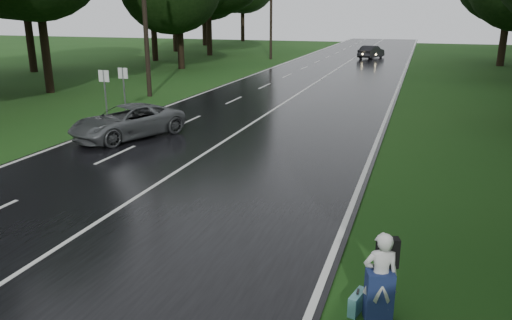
{
  "coord_description": "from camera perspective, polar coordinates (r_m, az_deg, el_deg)",
  "views": [
    {
      "loc": [
        7.26,
        -6.72,
        5.03
      ],
      "look_at": [
        3.14,
        5.64,
        1.1
      ],
      "focal_mm": 34.73,
      "sensor_mm": 36.0,
      "label": 1
    }
  ],
  "objects": [
    {
      "name": "utility_pole_far",
      "position": [
        54.91,
        1.7,
        11.54
      ],
      "size": [
        1.8,
        0.28,
        10.36
      ],
      "primitive_type": null,
      "color": "black",
      "rests_on": "ground"
    },
    {
      "name": "tree_right_f",
      "position": [
        53.37,
        26.26,
        9.7
      ],
      "size": [
        9.7,
        9.7,
        15.16
      ],
      "primitive_type": null,
      "color": "black",
      "rests_on": "ground"
    },
    {
      "name": "hitchhiker",
      "position": [
        8.71,
        14.14,
        -13.24
      ],
      "size": [
        0.68,
        0.65,
        1.61
      ],
      "color": "silver",
      "rests_on": "ground"
    },
    {
      "name": "suitcase",
      "position": [
        9.11,
        11.58,
        -15.76
      ],
      "size": [
        0.27,
        0.53,
        0.36
      ],
      "primitive_type": "cube",
      "rotation": [
        0.0,
        0.0,
        6.02
      ],
      "color": "teal",
      "rests_on": "ground"
    },
    {
      "name": "grey_car",
      "position": [
        20.94,
        -14.61,
        4.31
      ],
      "size": [
        3.9,
        5.23,
        1.32
      ],
      "primitive_type": "imported",
      "rotation": [
        0.0,
        0.0,
        5.88
      ],
      "color": "#505455",
      "rests_on": "road"
    },
    {
      "name": "utility_pole_mid",
      "position": [
        31.35,
        -12.13,
        7.19
      ],
      "size": [
        1.8,
        0.28,
        10.93
      ],
      "primitive_type": null,
      "color": "black",
      "rests_on": "ground"
    },
    {
      "name": "road",
      "position": [
        28.14,
        3.19,
        6.51
      ],
      "size": [
        12.0,
        140.0,
        0.04
      ],
      "primitive_type": "cube",
      "color": "black",
      "rests_on": "ground"
    },
    {
      "name": "lane_center",
      "position": [
        28.13,
        3.19,
        6.56
      ],
      "size": [
        0.12,
        140.0,
        0.01
      ],
      "primitive_type": "cube",
      "color": "silver",
      "rests_on": "road"
    },
    {
      "name": "far_car",
      "position": [
        56.61,
        13.14,
        12.02
      ],
      "size": [
        2.61,
        4.46,
        1.39
      ],
      "primitive_type": "imported",
      "rotation": [
        0.0,
        0.0,
        2.85
      ],
      "color": "black",
      "rests_on": "road"
    },
    {
      "name": "ground",
      "position": [
        11.1,
        -26.03,
        -12.03
      ],
      "size": [
        160.0,
        160.0,
        0.0
      ],
      "primitive_type": "plane",
      "color": "#1C4213",
      "rests_on": "ground"
    },
    {
      "name": "tree_left_e",
      "position": [
        46.14,
        -8.57,
        10.36
      ],
      "size": [
        7.95,
        7.95,
        12.42
      ],
      "primitive_type": null,
      "color": "black",
      "rests_on": "ground"
    },
    {
      "name": "road_sign_b",
      "position": [
        26.75,
        -14.76,
        5.4
      ],
      "size": [
        0.54,
        0.1,
        2.26
      ],
      "primitive_type": null,
      "color": "white",
      "rests_on": "ground"
    },
    {
      "name": "tree_left_f",
      "position": [
        60.03,
        -5.34,
        11.92
      ],
      "size": [
        11.61,
        11.61,
        18.15
      ],
      "primitive_type": null,
      "color": "black",
      "rests_on": "ground"
    },
    {
      "name": "tree_left_d",
      "position": [
        34.71,
        -22.58,
        7.19
      ],
      "size": [
        10.44,
        10.44,
        16.3
      ],
      "primitive_type": null,
      "color": "black",
      "rests_on": "ground"
    },
    {
      "name": "road_sign_a",
      "position": [
        25.43,
        -16.74,
        4.67
      ],
      "size": [
        0.56,
        0.1,
        2.32
      ],
      "primitive_type": null,
      "color": "white",
      "rests_on": "ground"
    }
  ]
}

